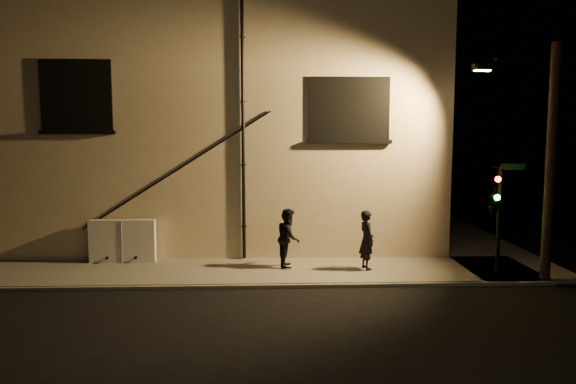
{
  "coord_description": "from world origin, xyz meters",
  "views": [
    {
      "loc": [
        -1.11,
        -15.06,
        4.39
      ],
      "look_at": [
        -0.42,
        1.8,
        2.45
      ],
      "focal_mm": 35.0,
      "sensor_mm": 36.0,
      "label": 1
    }
  ],
  "objects_px": {
    "streetlamp_pole": "(546,156)",
    "pedestrian_b": "(289,238)",
    "traffic_signal": "(494,201)",
    "utility_cabinet": "(123,241)",
    "pedestrian_a": "(367,240)"
  },
  "relations": [
    {
      "from": "pedestrian_b",
      "to": "traffic_signal",
      "type": "bearing_deg",
      "value": -98.49
    },
    {
      "from": "pedestrian_a",
      "to": "traffic_signal",
      "type": "distance_m",
      "value": 3.82
    },
    {
      "from": "pedestrian_a",
      "to": "streetlamp_pole",
      "type": "distance_m",
      "value": 5.54
    },
    {
      "from": "pedestrian_a",
      "to": "pedestrian_b",
      "type": "xyz_separation_m",
      "value": [
        -2.34,
        0.41,
        0.0
      ]
    },
    {
      "from": "pedestrian_a",
      "to": "pedestrian_b",
      "type": "relative_size",
      "value": 1.0
    },
    {
      "from": "pedestrian_a",
      "to": "traffic_signal",
      "type": "height_order",
      "value": "traffic_signal"
    },
    {
      "from": "traffic_signal",
      "to": "streetlamp_pole",
      "type": "relative_size",
      "value": 0.48
    },
    {
      "from": "utility_cabinet",
      "to": "pedestrian_a",
      "type": "distance_m",
      "value": 7.7
    },
    {
      "from": "utility_cabinet",
      "to": "traffic_signal",
      "type": "height_order",
      "value": "traffic_signal"
    },
    {
      "from": "streetlamp_pole",
      "to": "pedestrian_b",
      "type": "bearing_deg",
      "value": 166.97
    },
    {
      "from": "pedestrian_a",
      "to": "streetlamp_pole",
      "type": "xyz_separation_m",
      "value": [
        4.75,
        -1.23,
        2.57
      ]
    },
    {
      "from": "pedestrian_b",
      "to": "streetlamp_pole",
      "type": "xyz_separation_m",
      "value": [
        7.1,
        -1.64,
        2.57
      ]
    },
    {
      "from": "utility_cabinet",
      "to": "pedestrian_a",
      "type": "bearing_deg",
      "value": -9.23
    },
    {
      "from": "pedestrian_a",
      "to": "streetlamp_pole",
      "type": "height_order",
      "value": "streetlamp_pole"
    },
    {
      "from": "utility_cabinet",
      "to": "streetlamp_pole",
      "type": "xyz_separation_m",
      "value": [
        12.36,
        -2.47,
        2.79
      ]
    }
  ]
}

